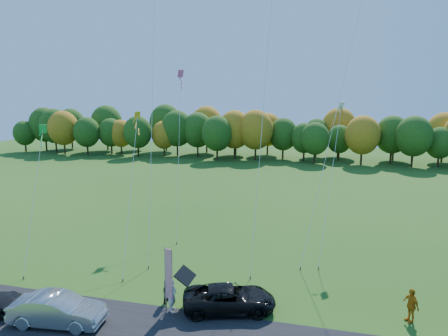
% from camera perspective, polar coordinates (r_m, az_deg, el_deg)
% --- Properties ---
extents(ground, '(160.00, 160.00, 0.00)m').
position_cam_1_polar(ground, '(24.83, -3.57, -18.57)').
color(ground, '#214E14').
extents(tree_line, '(116.00, 12.00, 10.00)m').
position_cam_1_polar(tree_line, '(76.96, 8.95, 1.02)').
color(tree_line, '#1E4711').
rests_on(tree_line, ground).
extents(black_suv, '(5.68, 3.79, 1.45)m').
position_cam_1_polar(black_suv, '(23.64, 0.77, -18.11)').
color(black_suv, black).
rests_on(black_suv, ground).
extents(silver_sedan, '(5.15, 2.31, 1.64)m').
position_cam_1_polar(silver_sedan, '(24.03, -22.71, -18.19)').
color(silver_sedan, '#9FA0A4').
rests_on(silver_sedan, ground).
extents(person_tailgate_a, '(0.49, 0.71, 1.87)m').
position_cam_1_polar(person_tailgate_a, '(23.70, -7.39, -17.54)').
color(person_tailgate_a, white).
rests_on(person_tailgate_a, ground).
extents(person_tailgate_b, '(0.75, 0.91, 1.71)m').
position_cam_1_polar(person_tailgate_b, '(24.63, -7.89, -16.65)').
color(person_tailgate_b, gray).
rests_on(person_tailgate_b, ground).
extents(person_east, '(0.93, 1.19, 1.88)m').
position_cam_1_polar(person_east, '(24.65, 25.14, -17.31)').
color(person_east, '#C27412').
rests_on(person_east, ground).
extents(feather_flag, '(0.50, 0.19, 3.85)m').
position_cam_1_polar(feather_flag, '(22.89, -8.01, -14.66)').
color(feather_flag, '#999999').
rests_on(feather_flag, ground).
extents(kite_delta_blue, '(3.69, 9.97, 32.94)m').
position_cam_1_polar(kite_delta_blue, '(31.81, -10.02, 18.07)').
color(kite_delta_blue, '#4C3F33').
rests_on(kite_delta_blue, ground).
extents(kite_parafoil_orange, '(6.64, 13.12, 24.52)m').
position_cam_1_polar(kite_parafoil_orange, '(32.99, 16.26, 9.92)').
color(kite_parafoil_orange, '#4C3F33').
rests_on(kite_parafoil_orange, ground).
extents(kite_delta_red, '(2.49, 9.69, 24.68)m').
position_cam_1_polar(kite_delta_red, '(30.57, 6.29, 17.33)').
color(kite_delta_red, '#4C3F33').
rests_on(kite_delta_red, ground).
extents(kite_diamond_yellow, '(2.66, 7.86, 11.09)m').
position_cam_1_polar(kite_diamond_yellow, '(29.76, -13.17, -2.85)').
color(kite_diamond_yellow, '#4C3F33').
rests_on(kite_diamond_yellow, ground).
extents(kite_diamond_green, '(2.07, 5.48, 10.24)m').
position_cam_1_polar(kite_diamond_green, '(31.23, -25.53, -3.81)').
color(kite_diamond_green, '#4C3F33').
rests_on(kite_diamond_green, ground).
extents(kite_diamond_white, '(1.86, 8.11, 11.88)m').
position_cam_1_polar(kite_diamond_white, '(31.54, 15.05, -1.46)').
color(kite_diamond_white, '#4C3F33').
rests_on(kite_diamond_white, ground).
extents(kite_diamond_pink, '(3.06, 8.87, 14.92)m').
position_cam_1_polar(kite_diamond_pink, '(35.98, -6.48, 2.51)').
color(kite_diamond_pink, '#4C3F33').
rests_on(kite_diamond_pink, ground).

